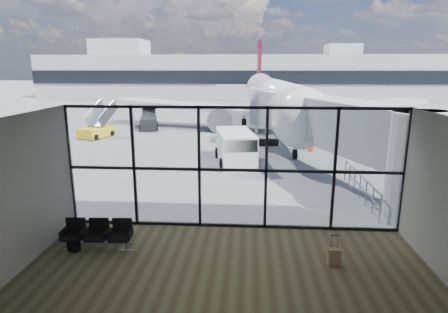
# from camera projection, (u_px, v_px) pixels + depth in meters

# --- Properties ---
(ground) EXTENTS (220.00, 220.00, 0.00)m
(ground) POSITION_uv_depth(u_px,v_px,m) (245.00, 109.00, 52.75)
(ground) COLOR slate
(ground) RESTS_ON ground
(lounge_shell) EXTENTS (12.02, 8.01, 4.51)m
(lounge_shell) POSITION_uv_depth(u_px,v_px,m) (223.00, 206.00, 8.66)
(lounge_shell) COLOR brown
(lounge_shell) RESTS_ON ground
(glass_curtain_wall) EXTENTS (12.10, 0.12, 4.50)m
(glass_curtain_wall) POSITION_uv_depth(u_px,v_px,m) (232.00, 169.00, 13.42)
(glass_curtain_wall) COLOR white
(glass_curtain_wall) RESTS_ON ground
(jet_bridge) EXTENTS (8.00, 16.50, 4.33)m
(jet_bridge) POSITION_uv_depth(u_px,v_px,m) (331.00, 126.00, 19.84)
(jet_bridge) COLOR #929497
(jet_bridge) RESTS_ON ground
(apron_railing) EXTENTS (0.06, 5.46, 1.11)m
(apron_railing) POSITION_uv_depth(u_px,v_px,m) (360.00, 183.00, 16.80)
(apron_railing) COLOR gray
(apron_railing) RESTS_ON ground
(far_terminal) EXTENTS (80.00, 12.20, 11.00)m
(far_terminal) POSITION_uv_depth(u_px,v_px,m) (244.00, 75.00, 73.12)
(far_terminal) COLOR beige
(far_terminal) RESTS_ON ground
(tree_0) EXTENTS (4.95, 4.95, 7.12)m
(tree_0) POSITION_uv_depth(u_px,v_px,m) (51.00, 72.00, 85.69)
(tree_0) COLOR #382619
(tree_0) RESTS_ON ground
(tree_1) EXTENTS (5.61, 5.61, 8.07)m
(tree_1) POSITION_uv_depth(u_px,v_px,m) (76.00, 69.00, 85.15)
(tree_1) COLOR #382619
(tree_1) RESTS_ON ground
(tree_2) EXTENTS (6.27, 6.27, 9.03)m
(tree_2) POSITION_uv_depth(u_px,v_px,m) (102.00, 67.00, 84.61)
(tree_2) COLOR #382619
(tree_2) RESTS_ON ground
(tree_3) EXTENTS (4.95, 4.95, 7.12)m
(tree_3) POSITION_uv_depth(u_px,v_px,m) (128.00, 72.00, 84.50)
(tree_3) COLOR #382619
(tree_3) RESTS_ON ground
(tree_4) EXTENTS (5.61, 5.61, 8.07)m
(tree_4) POSITION_uv_depth(u_px,v_px,m) (154.00, 70.00, 83.96)
(tree_4) COLOR #382619
(tree_4) RESTS_ON ground
(tree_5) EXTENTS (6.27, 6.27, 9.03)m
(tree_5) POSITION_uv_depth(u_px,v_px,m) (180.00, 67.00, 83.42)
(tree_5) COLOR #382619
(tree_5) RESTS_ON ground
(seating_row) EXTENTS (2.25, 0.73, 1.00)m
(seating_row) POSITION_uv_depth(u_px,v_px,m) (98.00, 233.00, 12.16)
(seating_row) COLOR gray
(seating_row) RESTS_ON ground
(backpack) EXTENTS (0.40, 0.40, 0.51)m
(backpack) POSITION_uv_depth(u_px,v_px,m) (74.00, 244.00, 12.01)
(backpack) COLOR black
(backpack) RESTS_ON ground
(suitcase) EXTENTS (0.35, 0.26, 0.95)m
(suitcase) POSITION_uv_depth(u_px,v_px,m) (334.00, 257.00, 11.14)
(suitcase) COLOR #957553
(suitcase) RESTS_ON ground
(airliner) EXTENTS (31.26, 36.24, 9.33)m
(airliner) POSITION_uv_depth(u_px,v_px,m) (271.00, 98.00, 36.98)
(airliner) COLOR silver
(airliner) RESTS_ON ground
(service_van) EXTENTS (2.83, 4.83, 1.98)m
(service_van) POSITION_uv_depth(u_px,v_px,m) (236.00, 147.00, 22.84)
(service_van) COLOR white
(service_van) RESTS_ON ground
(belt_loader) EXTENTS (2.37, 4.44, 1.95)m
(belt_loader) POSITION_uv_depth(u_px,v_px,m) (149.00, 122.00, 35.72)
(belt_loader) COLOR black
(belt_loader) RESTS_ON ground
(mobile_stairs) EXTENTS (2.55, 3.74, 2.41)m
(mobile_stairs) POSITION_uv_depth(u_px,v_px,m) (97.00, 130.00, 31.69)
(mobile_stairs) COLOR yellow
(mobile_stairs) RESTS_ON ground
(traffic_cone_a) EXTENTS (0.48, 0.48, 0.69)m
(traffic_cone_a) POSITION_uv_depth(u_px,v_px,m) (232.00, 149.00, 25.78)
(traffic_cone_a) COLOR #FF480D
(traffic_cone_a) RESTS_ON ground
(traffic_cone_b) EXTENTS (0.42, 0.42, 0.60)m
(traffic_cone_b) POSITION_uv_depth(u_px,v_px,m) (230.00, 150.00, 25.56)
(traffic_cone_b) COLOR orange
(traffic_cone_b) RESTS_ON ground
(traffic_cone_c) EXTENTS (0.45, 0.45, 0.64)m
(traffic_cone_c) POSITION_uv_depth(u_px,v_px,m) (312.00, 147.00, 26.38)
(traffic_cone_c) COLOR red
(traffic_cone_c) RESTS_ON ground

